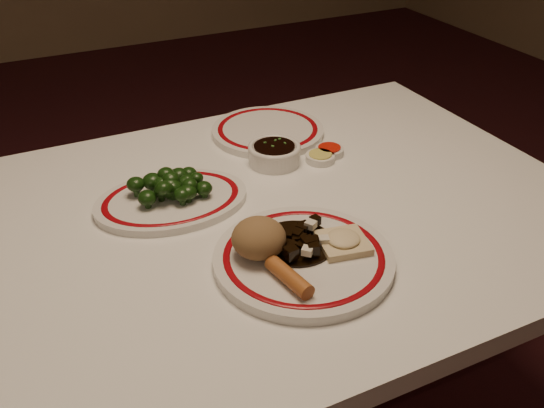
{
  "coord_description": "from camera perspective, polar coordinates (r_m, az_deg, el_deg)",
  "views": [
    {
      "loc": [
        -0.43,
        -0.88,
        1.37
      ],
      "look_at": [
        -0.04,
        -0.06,
        0.8
      ],
      "focal_mm": 40.0,
      "sensor_mm": 36.0,
      "label": 1
    }
  ],
  "objects": [
    {
      "name": "soy_bowl",
      "position": [
        1.31,
        0.22,
        4.68
      ],
      "size": [
        0.11,
        0.11,
        0.04
      ],
      "color": "silver",
      "rests_on": "dining_table"
    },
    {
      "name": "stirfry_heap",
      "position": [
        1.02,
        2.46,
        -3.57
      ],
      "size": [
        0.13,
        0.13,
        0.03
      ],
      "color": "black",
      "rests_on": "main_plate"
    },
    {
      "name": "broccoli_pile",
      "position": [
        1.17,
        -9.46,
        1.75
      ],
      "size": [
        0.15,
        0.11,
        0.05
      ],
      "color": "#23471C",
      "rests_on": "broccoli_plate"
    },
    {
      "name": "spring_roll",
      "position": [
        0.94,
        1.62,
        -6.88
      ],
      "size": [
        0.04,
        0.1,
        0.03
      ],
      "primitive_type": "cylinder",
      "rotation": [
        1.57,
        0.0,
        0.17
      ],
      "color": "#AE622A",
      "rests_on": "main_plate"
    },
    {
      "name": "broccoli_plate",
      "position": [
        1.18,
        -9.44,
        0.37
      ],
      "size": [
        0.31,
        0.27,
        0.02
      ],
      "color": "silver",
      "rests_on": "dining_table"
    },
    {
      "name": "mustard_dish",
      "position": [
        1.32,
        4.56,
        4.38
      ],
      "size": [
        0.06,
        0.06,
        0.02
      ],
      "color": "silver",
      "rests_on": "dining_table"
    },
    {
      "name": "rice_mound",
      "position": [
        0.99,
        -1.25,
        -3.22
      ],
      "size": [
        0.09,
        0.09,
        0.07
      ],
      "primitive_type": "ellipsoid",
      "color": "olive",
      "rests_on": "main_plate"
    },
    {
      "name": "far_plate",
      "position": [
        1.44,
        -0.41,
        6.91
      ],
      "size": [
        0.28,
        0.28,
        0.02
      ],
      "color": "silver",
      "rests_on": "dining_table"
    },
    {
      "name": "fried_wonton",
      "position": [
        1.03,
        6.71,
        -3.49
      ],
      "size": [
        0.09,
        0.09,
        0.02
      ],
      "color": "beige",
      "rests_on": "main_plate"
    },
    {
      "name": "sweet_sour_dish",
      "position": [
        1.35,
        5.41,
        5.0
      ],
      "size": [
        0.06,
        0.06,
        0.02
      ],
      "color": "silver",
      "rests_on": "dining_table"
    },
    {
      "name": "dining_table",
      "position": [
        1.21,
        0.34,
        -3.95
      ],
      "size": [
        1.2,
        0.9,
        0.75
      ],
      "color": "white",
      "rests_on": "ground"
    },
    {
      "name": "main_plate",
      "position": [
        1.01,
        2.98,
        -5.16
      ],
      "size": [
        0.32,
        0.32,
        0.02
      ],
      "color": "silver",
      "rests_on": "dining_table"
    }
  ]
}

